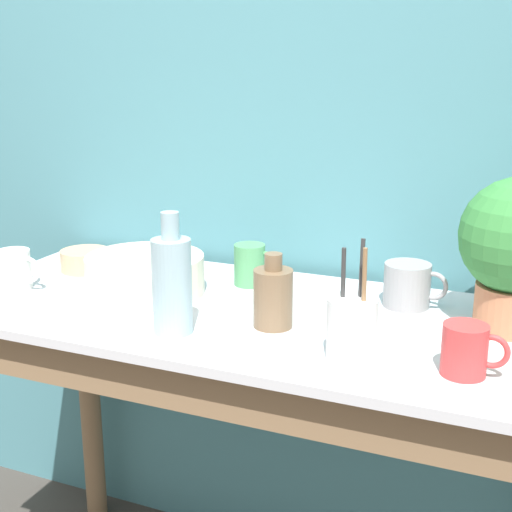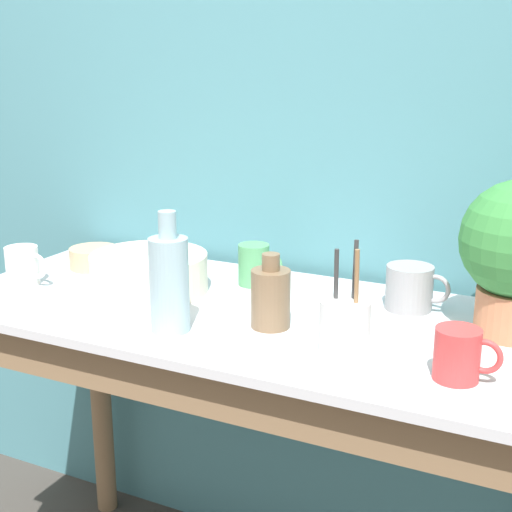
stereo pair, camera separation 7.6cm
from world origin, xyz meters
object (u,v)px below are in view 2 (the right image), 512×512
Objects in this scene: bowl_small_tan at (94,258)px; utensil_cup at (345,330)px; mug_green at (255,265)px; bowl_wash_large at (149,273)px; mug_grey at (410,288)px; bottle_tall at (169,282)px; mug_white at (23,266)px; mug_red at (459,354)px; bottle_short at (271,297)px.

utensil_cup is at bearing -19.62° from bowl_small_tan.
mug_green is 0.43m from bowl_small_tan.
utensil_cup is at bearing -18.46° from bowl_wash_large.
mug_green reaches higher than mug_grey.
mug_white is at bearing 168.38° from bottle_tall.
mug_white is at bearing -107.92° from bowl_small_tan.
mug_red is at bearing -62.59° from mug_grey.
mug_red is (0.53, -0.31, -0.00)m from mug_green.
utensil_cup is (0.35, 0.01, -0.04)m from bottle_tall.
mug_white is at bearing -163.26° from bowl_wash_large.
mug_white reaches higher than bowl_wash_large.
mug_green is at bearing 37.06° from bowl_wash_large.
bowl_wash_large is 0.25m from bowl_small_tan.
bottle_tall is 0.48m from mug_white.
utensil_cup reaches higher than mug_white.
mug_green is 0.90× the size of bowl_small_tan.
mug_green is (-0.37, 0.01, 0.00)m from mug_grey.
mug_red is (0.72, -0.16, 0.00)m from bowl_wash_large.
utensil_cup is at bearing -44.24° from mug_green.
bottle_short reaches higher than bowl_wash_large.
bottle_tall is 2.14× the size of mug_red.
bottle_short is 0.21m from utensil_cup.
bowl_wash_large is at bearing -22.19° from bowl_small_tan.
mug_white is (-0.29, -0.09, 0.00)m from bowl_wash_large.
mug_red is at bearing 3.79° from utensil_cup.
mug_green is at bearing 6.97° from bowl_small_tan.
mug_red is at bearing -4.26° from mug_white.
bowl_wash_large is 0.31m from mug_white.
mug_red is 0.51× the size of utensil_cup.
bowl_small_tan is 0.81m from utensil_cup.
bottle_short is 1.37× the size of mug_green.
bottle_tall is at bearing -34.39° from bowl_small_tan.
bowl_small_tan is 0.56× the size of utensil_cup.
mug_grey reaches higher than bowl_small_tan.
mug_grey is at bearing 3.33° from bowl_small_tan.
bottle_short is at bearing -17.05° from bowl_small_tan.
bottle_tall is 0.50m from bowl_small_tan.
bowl_wash_large is at bearing -165.90° from mug_grey.
mug_white is (-0.86, -0.23, -0.00)m from mug_grey.
bottle_tall is 2.15× the size of mug_white.
mug_red is (0.16, -0.31, -0.00)m from mug_grey.
bowl_wash_large is 1.78× the size of bottle_short.
utensil_cup is at bearing -96.32° from mug_grey.
bottle_short is 0.31m from mug_grey.
bottle_tall is 1.59× the size of bottle_short.
mug_green is 0.51× the size of utensil_cup.
bowl_wash_large is 0.56m from utensil_cup.
bottle_short is 0.64m from mug_white.
bottle_tall is 0.36m from utensil_cup.
bowl_small_tan is at bearing 164.84° from mug_red.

